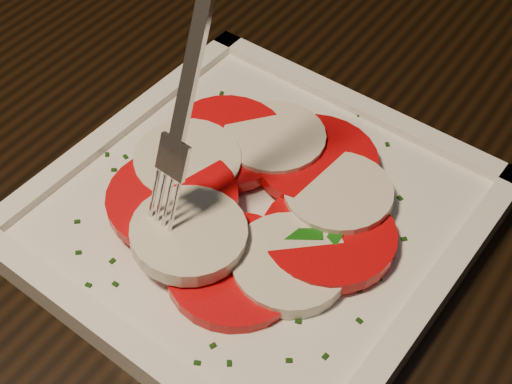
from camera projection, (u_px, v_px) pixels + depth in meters
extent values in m
cube|color=black|center=(202.00, 159.00, 0.52)|extent=(1.22, 0.83, 0.04)
cylinder|color=black|center=(86.00, 61.00, 1.19)|extent=(0.06, 0.06, 0.71)
cube|color=black|center=(403.00, 19.00, 1.10)|extent=(0.45, 0.45, 0.04)
cylinder|color=black|center=(243.00, 147.00, 1.26)|extent=(0.04, 0.04, 0.41)
cylinder|color=black|center=(423.00, 245.00, 1.12)|extent=(0.04, 0.04, 0.41)
cylinder|color=black|center=(351.00, 47.00, 1.45)|extent=(0.04, 0.04, 0.41)
cube|color=white|center=(256.00, 216.00, 0.45)|extent=(0.26, 0.26, 0.01)
cylinder|color=red|center=(235.00, 269.00, 0.40)|extent=(0.08, 0.08, 0.01)
cylinder|color=silver|center=(290.00, 264.00, 0.40)|extent=(0.07, 0.07, 0.01)
cylinder|color=red|center=(329.00, 235.00, 0.42)|extent=(0.08, 0.08, 0.01)
cylinder|color=silver|center=(338.00, 194.00, 0.44)|extent=(0.07, 0.07, 0.01)
cylinder|color=red|center=(316.00, 160.00, 0.45)|extent=(0.08, 0.08, 0.01)
cylinder|color=silver|center=(274.00, 140.00, 0.46)|extent=(0.07, 0.07, 0.01)
cylinder|color=red|center=(227.00, 142.00, 0.46)|extent=(0.08, 0.08, 0.01)
cylinder|color=silver|center=(188.00, 162.00, 0.45)|extent=(0.07, 0.07, 0.01)
cylinder|color=red|center=(172.00, 198.00, 0.43)|extent=(0.08, 0.08, 0.01)
cylinder|color=silver|center=(189.00, 234.00, 0.41)|extent=(0.07, 0.07, 0.02)
cube|color=#14590F|center=(290.00, 154.00, 0.46)|extent=(0.04, 0.02, 0.00)
cube|color=#14590F|center=(148.00, 193.00, 0.43)|extent=(0.04, 0.02, 0.00)
cube|color=#14590F|center=(244.00, 250.00, 0.40)|extent=(0.03, 0.01, 0.00)
cube|color=#14590F|center=(214.00, 254.00, 0.40)|extent=(0.03, 0.02, 0.00)
cube|color=#14590F|center=(338.00, 231.00, 0.41)|extent=(0.01, 0.03, 0.00)
cube|color=#14590F|center=(304.00, 153.00, 0.46)|extent=(0.03, 0.03, 0.00)
cube|color=#14590F|center=(204.00, 232.00, 0.41)|extent=(0.01, 0.03, 0.00)
cube|color=#14590F|center=(297.00, 234.00, 0.41)|extent=(0.03, 0.02, 0.00)
cube|color=#14590F|center=(219.00, 129.00, 0.47)|extent=(0.04, 0.02, 0.00)
cube|color=black|center=(126.00, 157.00, 0.47)|extent=(0.00, 0.00, 0.00)
cube|color=black|center=(115.00, 284.00, 0.40)|extent=(0.00, 0.00, 0.00)
cube|color=black|center=(88.00, 285.00, 0.40)|extent=(0.00, 0.00, 0.00)
cube|color=black|center=(298.00, 321.00, 0.39)|extent=(0.00, 0.00, 0.00)
cube|color=black|center=(107.00, 155.00, 0.47)|extent=(0.00, 0.00, 0.00)
cube|color=black|center=(359.00, 321.00, 0.39)|extent=(0.00, 0.00, 0.00)
cube|color=black|center=(125.00, 172.00, 0.46)|extent=(0.00, 0.00, 0.00)
cube|color=black|center=(114.00, 170.00, 0.46)|extent=(0.00, 0.00, 0.00)
cube|color=black|center=(213.00, 346.00, 0.38)|extent=(0.00, 0.00, 0.00)
cube|color=black|center=(358.00, 115.00, 0.49)|extent=(0.00, 0.00, 0.00)
cube|color=black|center=(77.00, 222.00, 0.43)|extent=(0.00, 0.00, 0.00)
cube|color=black|center=(229.00, 363.00, 0.37)|extent=(0.00, 0.00, 0.00)
cube|color=black|center=(112.00, 261.00, 0.41)|extent=(0.00, 0.00, 0.00)
cube|color=black|center=(353.00, 287.00, 0.40)|extent=(0.00, 0.00, 0.00)
cube|color=black|center=(387.00, 144.00, 0.48)|extent=(0.00, 0.00, 0.00)
cube|color=black|center=(222.00, 93.00, 0.51)|extent=(0.00, 0.00, 0.00)
cube|color=black|center=(134.00, 248.00, 0.42)|extent=(0.00, 0.00, 0.00)
cube|color=black|center=(404.00, 239.00, 0.42)|extent=(0.00, 0.00, 0.00)
cube|color=black|center=(380.00, 278.00, 0.40)|extent=(0.00, 0.00, 0.00)
cube|color=black|center=(325.00, 356.00, 0.37)|extent=(0.00, 0.00, 0.00)
cube|color=black|center=(197.00, 363.00, 0.37)|extent=(0.00, 0.00, 0.00)
cube|color=black|center=(400.00, 198.00, 0.44)|extent=(0.00, 0.00, 0.00)
cube|color=black|center=(376.00, 196.00, 0.45)|extent=(0.00, 0.00, 0.00)
cube|color=black|center=(327.00, 137.00, 0.48)|extent=(0.00, 0.00, 0.00)
cube|color=black|center=(212.00, 325.00, 0.38)|extent=(0.00, 0.00, 0.00)
cube|color=black|center=(289.00, 360.00, 0.37)|extent=(0.00, 0.00, 0.00)
cube|color=black|center=(359.00, 290.00, 0.40)|extent=(0.00, 0.00, 0.00)
cube|color=black|center=(78.00, 253.00, 0.42)|extent=(0.00, 0.00, 0.00)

